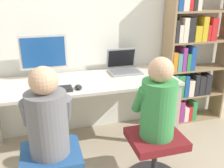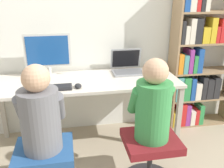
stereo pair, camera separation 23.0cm
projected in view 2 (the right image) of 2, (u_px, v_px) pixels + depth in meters
name	position (u px, v px, depth m)	size (l,w,h in m)	color
ground_plane	(91.00, 161.00, 2.59)	(14.00, 14.00, 0.00)	tan
wall_back	(81.00, 24.00, 2.82)	(10.00, 0.05, 2.60)	silver
desk	(86.00, 87.00, 2.65)	(1.98, 0.68, 0.77)	beige
desktop_monitor	(48.00, 53.00, 2.66)	(0.49, 0.16, 0.47)	beige
laptop	(128.00, 68.00, 2.87)	(0.36, 0.30, 0.26)	gray
keyboard	(52.00, 88.00, 2.39)	(0.39, 0.15, 0.03)	#232326
computer_mouse_by_keyboard	(78.00, 86.00, 2.42)	(0.07, 0.11, 0.04)	black
office_chair_right	(150.00, 158.00, 2.19)	(0.49, 0.49, 0.49)	#262628
person_at_monitor	(40.00, 114.00, 1.87)	(0.37, 0.33, 0.69)	slate
person_at_laptop	(153.00, 104.00, 2.01)	(0.35, 0.32, 0.69)	#388C47
bookshelf	(197.00, 62.00, 3.02)	(0.84, 0.26, 1.80)	#997A56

